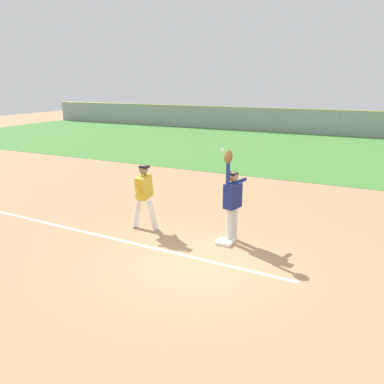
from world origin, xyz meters
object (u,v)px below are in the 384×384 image
parked_car_tan (198,117)px  parked_car_silver (260,119)px  fielder (232,197)px  parked_car_blue (340,123)px  baseball (223,150)px  first_base (225,242)px  runner (144,193)px

parked_car_tan → parked_car_silver: (5.62, 0.25, 0.00)m
fielder → parked_car_blue: 23.89m
fielder → baseball: 1.17m
first_base → parked_car_silver: parked_car_silver is taller
first_base → fielder: 1.10m
fielder → runner: (-2.33, -0.24, -0.12)m
runner → parked_car_tan: size_ratio=0.38×
baseball → first_base: bearing=-58.1°
fielder → parked_car_tan: size_ratio=0.51×
parked_car_tan → parked_car_silver: 5.63m
parked_car_tan → parked_car_silver: same height
fielder → parked_car_tan: 26.76m
first_base → runner: 2.45m
first_base → parked_car_tan: parked_car_tan is taller
parked_car_blue → first_base: bearing=-82.4°
parked_car_tan → parked_car_blue: same height
fielder → parked_car_blue: (-0.37, 23.88, -0.45)m
fielder → baseball: size_ratio=30.81×
runner → fielder: bearing=4.3°
first_base → baseball: bearing=121.9°
runner → parked_car_tan: runner is taller
baseball → runner: bearing=-164.0°
fielder → baseball: fielder is taller
parked_car_tan → baseball: bearing=-59.5°
baseball → parked_car_tan: size_ratio=0.02×
baseball → parked_car_blue: (0.03, 23.56, -1.49)m
parked_car_tan → parked_car_silver: size_ratio=0.99×
parked_car_tan → fielder: bearing=-59.1°
fielder → parked_car_silver: fielder is taller
first_base → parked_car_silver: bearing=105.3°
first_base → baseball: (-0.33, 0.53, 2.13)m
fielder → baseball: (-0.40, 0.32, 1.05)m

